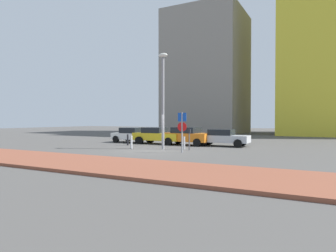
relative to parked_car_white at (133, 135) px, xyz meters
name	(u,v)px	position (x,y,z in m)	size (l,w,h in m)	color
ground_plane	(150,151)	(5.19, -5.52, -0.73)	(120.00, 120.00, 0.00)	#4C4947
sidewalk_brick	(76,162)	(5.19, -12.42, -0.66)	(40.00, 4.31, 0.14)	brown
parked_car_white	(133,135)	(0.00, 0.00, 0.00)	(4.07, 2.16, 1.40)	white
parked_car_yellow	(157,135)	(2.70, -0.18, 0.02)	(4.56, 2.06, 1.45)	gold
parked_car_orange	(187,136)	(5.56, -0.10, 0.06)	(4.12, 2.30, 1.49)	orange
parked_car_silver	(222,137)	(8.52, 0.22, -0.02)	(4.19, 1.99, 1.36)	#B7BABF
parking_sign_post	(182,128)	(7.72, -5.74, 0.90)	(0.60, 0.14, 2.60)	gray
parking_meter	(189,137)	(7.40, -3.88, 0.23)	(0.18, 0.14, 1.48)	#4C4C51
street_lamp	(163,93)	(5.50, -4.25, 3.35)	(0.70, 0.36, 6.91)	gray
traffic_bollard_near	(128,140)	(1.29, -2.70, -0.27)	(0.14, 0.14, 0.92)	black
traffic_bollard_mid	(184,143)	(6.83, -3.49, -0.27)	(0.13, 0.13, 0.91)	#B7B7BC
traffic_bollard_far	(131,142)	(3.25, -4.99, -0.25)	(0.14, 0.14, 0.96)	#B7B7BC
building_under_construction	(207,74)	(-1.26, 23.02, 8.93)	(11.64, 11.55, 19.32)	gray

